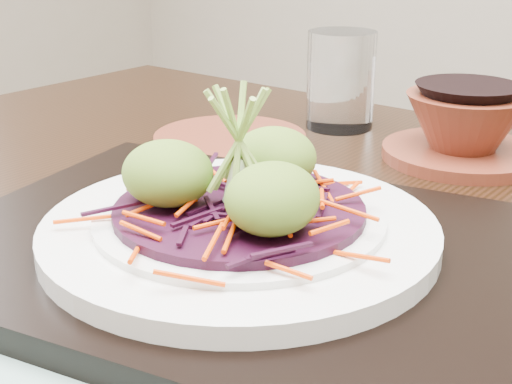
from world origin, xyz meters
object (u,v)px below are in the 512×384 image
Objects in this scene: water_glass at (341,80)px; white_plate at (240,228)px; dining_table at (311,358)px; terracotta_bowl_set at (464,131)px; serving_tray at (240,252)px; terracotta_side_plate at (230,139)px.

white_plate is at bearing -72.65° from water_glass.
dining_table is 0.29m from terracotta_bowl_set.
serving_tray reaches higher than dining_table.
terracotta_side_plate is at bearing 144.56° from dining_table.
white_plate is (-0.02, -0.07, 0.13)m from dining_table.
water_glass is 0.17m from terracotta_bowl_set.
dining_table is at bearing 71.75° from white_plate.
water_glass reaches higher than dining_table.
dining_table is at bearing -40.10° from terracotta_side_plate.
serving_tray is 3.73× the size of water_glass.
dining_table is at bearing -65.46° from water_glass.
serving_tray is 0.38m from water_glass.
water_glass is at bearing 107.35° from white_plate.
water_glass is at bearing 63.14° from terracotta_side_plate.
water_glass is at bearing 119.20° from dining_table.
terracotta_bowl_set is at bearing 74.39° from serving_tray.
serving_tray is at bearing -52.84° from terracotta_side_plate.
terracotta_side_plate is 1.48× the size of water_glass.
dining_table is at bearing 64.10° from serving_tray.
terracotta_bowl_set is (0.05, 0.33, 0.02)m from serving_tray.
terracotta_side_plate is at bearing -116.86° from water_glass.
water_glass reaches higher than terracotta_side_plate.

